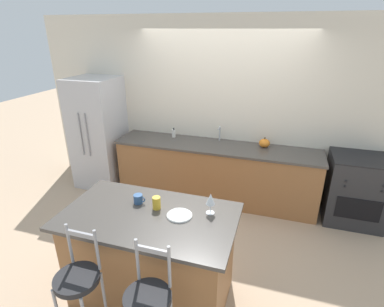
{
  "coord_description": "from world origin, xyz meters",
  "views": [
    {
      "loc": [
        0.9,
        -3.72,
        2.5
      ],
      "look_at": [
        -0.06,
        -0.64,
        1.15
      ],
      "focal_mm": 28.0,
      "sensor_mm": 36.0,
      "label": 1
    }
  ],
  "objects_px": {
    "pumpkin_decoration": "(264,143)",
    "soap_bottle": "(174,133)",
    "oven_range": "(355,189)",
    "wine_glass": "(211,199)",
    "coffee_mug": "(138,199)",
    "tumbler_cup": "(157,203)",
    "refrigerator": "(99,133)",
    "bar_stool_near": "(80,291)",
    "dinner_plate": "(179,215)"
  },
  "relations": [
    {
      "from": "refrigerator",
      "to": "oven_range",
      "type": "distance_m",
      "value": 3.96
    },
    {
      "from": "pumpkin_decoration",
      "to": "soap_bottle",
      "type": "height_order",
      "value": "soap_bottle"
    },
    {
      "from": "dinner_plate",
      "to": "pumpkin_decoration",
      "type": "height_order",
      "value": "pumpkin_decoration"
    },
    {
      "from": "coffee_mug",
      "to": "soap_bottle",
      "type": "height_order",
      "value": "soap_bottle"
    },
    {
      "from": "coffee_mug",
      "to": "soap_bottle",
      "type": "distance_m",
      "value": 2.07
    },
    {
      "from": "pumpkin_decoration",
      "to": "oven_range",
      "type": "bearing_deg",
      "value": -6.53
    },
    {
      "from": "oven_range",
      "to": "wine_glass",
      "type": "relative_size",
      "value": 4.75
    },
    {
      "from": "dinner_plate",
      "to": "wine_glass",
      "type": "relative_size",
      "value": 1.14
    },
    {
      "from": "refrigerator",
      "to": "tumbler_cup",
      "type": "xyz_separation_m",
      "value": [
        1.86,
        -1.86,
        0.11
      ]
    },
    {
      "from": "wine_glass",
      "to": "pumpkin_decoration",
      "type": "distance_m",
      "value": 2.01
    },
    {
      "from": "soap_bottle",
      "to": "refrigerator",
      "type": "bearing_deg",
      "value": -170.81
    },
    {
      "from": "bar_stool_near",
      "to": "coffee_mug",
      "type": "distance_m",
      "value": 0.91
    },
    {
      "from": "bar_stool_near",
      "to": "wine_glass",
      "type": "relative_size",
      "value": 5.69
    },
    {
      "from": "oven_range",
      "to": "coffee_mug",
      "type": "relative_size",
      "value": 8.12
    },
    {
      "from": "bar_stool_near",
      "to": "tumbler_cup",
      "type": "relative_size",
      "value": 9.54
    },
    {
      "from": "wine_glass",
      "to": "tumbler_cup",
      "type": "distance_m",
      "value": 0.51
    },
    {
      "from": "wine_glass",
      "to": "soap_bottle",
      "type": "relative_size",
      "value": 1.31
    },
    {
      "from": "coffee_mug",
      "to": "pumpkin_decoration",
      "type": "relative_size",
      "value": 0.74
    },
    {
      "from": "pumpkin_decoration",
      "to": "soap_bottle",
      "type": "relative_size",
      "value": 1.03
    },
    {
      "from": "wine_glass",
      "to": "soap_bottle",
      "type": "height_order",
      "value": "wine_glass"
    },
    {
      "from": "oven_range",
      "to": "bar_stool_near",
      "type": "xyz_separation_m",
      "value": [
        -2.41,
        -2.69,
        0.15
      ]
    },
    {
      "from": "soap_bottle",
      "to": "dinner_plate",
      "type": "bearing_deg",
      "value": -68.13
    },
    {
      "from": "wine_glass",
      "to": "dinner_plate",
      "type": "bearing_deg",
      "value": -152.53
    },
    {
      "from": "pumpkin_decoration",
      "to": "soap_bottle",
      "type": "xyz_separation_m",
      "value": [
        -1.42,
        0.01,
        0.0
      ]
    },
    {
      "from": "tumbler_cup",
      "to": "soap_bottle",
      "type": "distance_m",
      "value": 2.15
    },
    {
      "from": "dinner_plate",
      "to": "coffee_mug",
      "type": "xyz_separation_m",
      "value": [
        -0.45,
        0.09,
        0.03
      ]
    },
    {
      "from": "bar_stool_near",
      "to": "soap_bottle",
      "type": "height_order",
      "value": "bar_stool_near"
    },
    {
      "from": "refrigerator",
      "to": "wine_glass",
      "type": "bearing_deg",
      "value": -37.25
    },
    {
      "from": "oven_range",
      "to": "dinner_plate",
      "type": "xyz_separation_m",
      "value": [
        -1.84,
        -1.96,
        0.49
      ]
    },
    {
      "from": "dinner_plate",
      "to": "wine_glass",
      "type": "bearing_deg",
      "value": 27.47
    },
    {
      "from": "wine_glass",
      "to": "coffee_mug",
      "type": "distance_m",
      "value": 0.71
    },
    {
      "from": "dinner_plate",
      "to": "coffee_mug",
      "type": "relative_size",
      "value": 1.95
    },
    {
      "from": "coffee_mug",
      "to": "tumbler_cup",
      "type": "height_order",
      "value": "tumbler_cup"
    },
    {
      "from": "oven_range",
      "to": "bar_stool_near",
      "type": "height_order",
      "value": "bar_stool_near"
    },
    {
      "from": "bar_stool_near",
      "to": "refrigerator",
      "type": "bearing_deg",
      "value": 120.11
    },
    {
      "from": "wine_glass",
      "to": "tumbler_cup",
      "type": "bearing_deg",
      "value": -171.04
    },
    {
      "from": "coffee_mug",
      "to": "refrigerator",
      "type": "bearing_deg",
      "value": 132.11
    },
    {
      "from": "refrigerator",
      "to": "coffee_mug",
      "type": "distance_m",
      "value": 2.46
    },
    {
      "from": "soap_bottle",
      "to": "oven_range",
      "type": "bearing_deg",
      "value": -3.4
    },
    {
      "from": "refrigerator",
      "to": "pumpkin_decoration",
      "type": "height_order",
      "value": "refrigerator"
    },
    {
      "from": "oven_range",
      "to": "bar_stool_near",
      "type": "bearing_deg",
      "value": -131.88
    },
    {
      "from": "oven_range",
      "to": "tumbler_cup",
      "type": "height_order",
      "value": "tumbler_cup"
    },
    {
      "from": "dinner_plate",
      "to": "pumpkin_decoration",
      "type": "distance_m",
      "value": 2.18
    },
    {
      "from": "dinner_plate",
      "to": "soap_bottle",
      "type": "bearing_deg",
      "value": 111.87
    },
    {
      "from": "wine_glass",
      "to": "pumpkin_decoration",
      "type": "height_order",
      "value": "wine_glass"
    },
    {
      "from": "pumpkin_decoration",
      "to": "bar_stool_near",
      "type": "bearing_deg",
      "value": -111.86
    },
    {
      "from": "bar_stool_near",
      "to": "pumpkin_decoration",
      "type": "distance_m",
      "value": 3.07
    },
    {
      "from": "oven_range",
      "to": "dinner_plate",
      "type": "bearing_deg",
      "value": -133.23
    },
    {
      "from": "coffee_mug",
      "to": "pumpkin_decoration",
      "type": "distance_m",
      "value": 2.26
    },
    {
      "from": "pumpkin_decoration",
      "to": "soap_bottle",
      "type": "bearing_deg",
      "value": 179.43
    }
  ]
}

